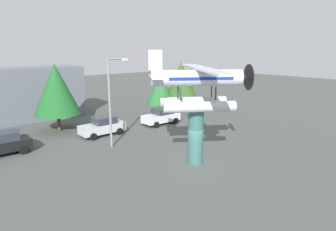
{
  "coord_description": "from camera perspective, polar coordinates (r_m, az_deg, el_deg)",
  "views": [
    {
      "loc": [
        -14.24,
        -13.67,
        8.02
      ],
      "look_at": [
        0.0,
        3.0,
        2.95
      ],
      "focal_mm": 31.07,
      "sensor_mm": 36.0,
      "label": 1
    }
  ],
  "objects": [
    {
      "name": "ground_plane",
      "position": [
        21.31,
        5.31,
        -9.16
      ],
      "size": [
        140.0,
        140.0,
        0.0
      ],
      "primitive_type": "plane",
      "color": "#4C514C"
    },
    {
      "name": "display_pedestal",
      "position": [
        20.65,
        5.43,
        -4.09
      ],
      "size": [
        1.1,
        1.1,
        3.94
      ],
      "primitive_type": "cylinder",
      "color": "#386B66",
      "rests_on": "ground"
    },
    {
      "name": "floatplane_monument",
      "position": [
        19.92,
        6.02,
        5.99
      ],
      "size": [
        7.02,
        9.34,
        4.0
      ],
      "rotation": [
        0.0,
        0.0,
        -0.57
      ],
      "color": "silver",
      "rests_on": "display_pedestal"
    },
    {
      "name": "car_near_black",
      "position": [
        25.76,
        -29.86,
        -4.87
      ],
      "size": [
        4.2,
        2.02,
        1.76
      ],
      "rotation": [
        0.0,
        0.0,
        3.14
      ],
      "color": "black",
      "rests_on": "ground"
    },
    {
      "name": "car_mid_silver",
      "position": [
        28.09,
        -12.69,
        -2.04
      ],
      "size": [
        4.2,
        2.02,
        1.76
      ],
      "rotation": [
        0.0,
        0.0,
        3.14
      ],
      "color": "silver",
      "rests_on": "ground"
    },
    {
      "name": "car_far_white",
      "position": [
        31.45,
        -1.3,
        -0.12
      ],
      "size": [
        4.2,
        2.02,
        1.76
      ],
      "rotation": [
        0.0,
        0.0,
        3.14
      ],
      "color": "white",
      "rests_on": "ground"
    },
    {
      "name": "streetlight_primary",
      "position": [
        23.92,
        -10.98,
        3.78
      ],
      "size": [
        1.84,
        0.28,
        7.31
      ],
      "color": "gray",
      "rests_on": "ground"
    },
    {
      "name": "storefront_building",
      "position": [
        37.23,
        -25.58,
        3.93
      ],
      "size": [
        11.44,
        5.04,
        5.94
      ],
      "primitive_type": "cube",
      "color": "slate",
      "rests_on": "ground"
    },
    {
      "name": "tree_east",
      "position": [
        30.29,
        -21.09,
        4.84
      ],
      "size": [
        4.43,
        4.43,
        6.64
      ],
      "color": "brown",
      "rests_on": "ground"
    },
    {
      "name": "tree_center_back",
      "position": [
        34.86,
        -1.55,
        5.3
      ],
      "size": [
        3.31,
        3.31,
        5.19
      ],
      "color": "brown",
      "rests_on": "ground"
    },
    {
      "name": "tree_far_east",
      "position": [
        39.39,
        2.61,
        7.24
      ],
      "size": [
        4.03,
        4.03,
        6.32
      ],
      "color": "brown",
      "rests_on": "ground"
    }
  ]
}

